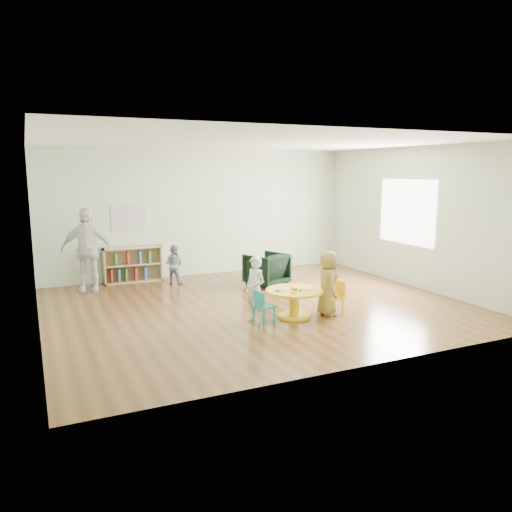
{
  "coord_description": "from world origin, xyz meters",
  "views": [
    {
      "loc": [
        -3.54,
        -7.64,
        2.34
      ],
      "look_at": [
        -0.17,
        -0.3,
        0.94
      ],
      "focal_mm": 35.0,
      "sensor_mm": 36.0,
      "label": 1
    }
  ],
  "objects_px": {
    "armchair": "(266,269)",
    "child_right": "(327,283)",
    "kid_chair_right": "(335,296)",
    "toddler": "(174,264)",
    "child_left": "(255,289)",
    "bookshelf": "(132,265)",
    "activity_table": "(294,298)",
    "adult_caretaker": "(87,250)",
    "kid_chair_left": "(262,306)"
  },
  "relations": [
    {
      "from": "kid_chair_right",
      "to": "armchair",
      "type": "height_order",
      "value": "armchair"
    },
    {
      "from": "kid_chair_right",
      "to": "toddler",
      "type": "relative_size",
      "value": 0.67
    },
    {
      "from": "kid_chair_left",
      "to": "bookshelf",
      "type": "distance_m",
      "value": 4.0
    },
    {
      "from": "child_right",
      "to": "toddler",
      "type": "xyz_separation_m",
      "value": [
        -1.67,
        3.23,
        -0.12
      ]
    },
    {
      "from": "child_right",
      "to": "toddler",
      "type": "relative_size",
      "value": 1.28
    },
    {
      "from": "child_right",
      "to": "kid_chair_left",
      "type": "bearing_deg",
      "value": 103.97
    },
    {
      "from": "armchair",
      "to": "child_left",
      "type": "bearing_deg",
      "value": 39.15
    },
    {
      "from": "armchair",
      "to": "toddler",
      "type": "xyz_separation_m",
      "value": [
        -1.69,
        0.92,
        0.08
      ]
    },
    {
      "from": "kid_chair_right",
      "to": "adult_caretaker",
      "type": "bearing_deg",
      "value": 40.85
    },
    {
      "from": "kid_chair_right",
      "to": "child_left",
      "type": "relative_size",
      "value": 0.53
    },
    {
      "from": "activity_table",
      "to": "bookshelf",
      "type": "distance_m",
      "value": 4.16
    },
    {
      "from": "bookshelf",
      "to": "toddler",
      "type": "height_order",
      "value": "toddler"
    },
    {
      "from": "activity_table",
      "to": "kid_chair_left",
      "type": "distance_m",
      "value": 0.61
    },
    {
      "from": "toddler",
      "to": "adult_caretaker",
      "type": "distance_m",
      "value": 1.75
    },
    {
      "from": "kid_chair_left",
      "to": "armchair",
      "type": "xyz_separation_m",
      "value": [
        1.18,
        2.29,
        0.06
      ]
    },
    {
      "from": "kid_chair_left",
      "to": "child_left",
      "type": "xyz_separation_m",
      "value": [
        -0.07,
        0.11,
        0.24
      ]
    },
    {
      "from": "child_left",
      "to": "adult_caretaker",
      "type": "relative_size",
      "value": 0.64
    },
    {
      "from": "kid_chair_right",
      "to": "bookshelf",
      "type": "distance_m",
      "value": 4.59
    },
    {
      "from": "activity_table",
      "to": "kid_chair_right",
      "type": "bearing_deg",
      "value": -6.8
    },
    {
      "from": "bookshelf",
      "to": "armchair",
      "type": "bearing_deg",
      "value": -31.6
    },
    {
      "from": "kid_chair_left",
      "to": "child_left",
      "type": "bearing_deg",
      "value": -165.4
    },
    {
      "from": "child_left",
      "to": "toddler",
      "type": "relative_size",
      "value": 1.26
    },
    {
      "from": "kid_chair_right",
      "to": "child_left",
      "type": "distance_m",
      "value": 1.41
    },
    {
      "from": "armchair",
      "to": "toddler",
      "type": "height_order",
      "value": "toddler"
    },
    {
      "from": "activity_table",
      "to": "toddler",
      "type": "height_order",
      "value": "toddler"
    },
    {
      "from": "toddler",
      "to": "bookshelf",
      "type": "bearing_deg",
      "value": 3.8
    },
    {
      "from": "activity_table",
      "to": "toddler",
      "type": "bearing_deg",
      "value": 109.47
    },
    {
      "from": "activity_table",
      "to": "child_left",
      "type": "height_order",
      "value": "child_left"
    },
    {
      "from": "armchair",
      "to": "child_right",
      "type": "distance_m",
      "value": 2.32
    },
    {
      "from": "armchair",
      "to": "kid_chair_right",
      "type": "bearing_deg",
      "value": 72.36
    },
    {
      "from": "kid_chair_left",
      "to": "toddler",
      "type": "relative_size",
      "value": 0.63
    },
    {
      "from": "activity_table",
      "to": "kid_chair_right",
      "type": "xyz_separation_m",
      "value": [
        0.71,
        -0.08,
        -0.02
      ]
    },
    {
      "from": "kid_chair_left",
      "to": "toddler",
      "type": "height_order",
      "value": "toddler"
    },
    {
      "from": "kid_chair_left",
      "to": "bookshelf",
      "type": "xyz_separation_m",
      "value": [
        -1.25,
        3.79,
        0.09
      ]
    },
    {
      "from": "kid_chair_right",
      "to": "toddler",
      "type": "bearing_deg",
      "value": 23.56
    },
    {
      "from": "bookshelf",
      "to": "activity_table",
      "type": "bearing_deg",
      "value": -63.4
    },
    {
      "from": "child_left",
      "to": "toddler",
      "type": "bearing_deg",
      "value": 169.04
    },
    {
      "from": "adult_caretaker",
      "to": "kid_chair_left",
      "type": "bearing_deg",
      "value": -42.39
    },
    {
      "from": "toddler",
      "to": "armchair",
      "type": "bearing_deg",
      "value": -167.31
    },
    {
      "from": "bookshelf",
      "to": "child_left",
      "type": "bearing_deg",
      "value": -72.14
    },
    {
      "from": "child_right",
      "to": "activity_table",
      "type": "bearing_deg",
      "value": 95.57
    },
    {
      "from": "kid_chair_right",
      "to": "child_left",
      "type": "height_order",
      "value": "child_left"
    },
    {
      "from": "adult_caretaker",
      "to": "child_left",
      "type": "bearing_deg",
      "value": -42.32
    },
    {
      "from": "kid_chair_right",
      "to": "child_left",
      "type": "xyz_separation_m",
      "value": [
        -1.39,
        0.12,
        0.23
      ]
    },
    {
      "from": "activity_table",
      "to": "armchair",
      "type": "relative_size",
      "value": 1.24
    },
    {
      "from": "bookshelf",
      "to": "kid_chair_right",
      "type": "bearing_deg",
      "value": -55.92
    },
    {
      "from": "child_right",
      "to": "adult_caretaker",
      "type": "height_order",
      "value": "adult_caretaker"
    },
    {
      "from": "kid_chair_left",
      "to": "toddler",
      "type": "distance_m",
      "value": 3.26
    },
    {
      "from": "kid_chair_right",
      "to": "adult_caretaker",
      "type": "distance_m",
      "value": 4.85
    },
    {
      "from": "kid_chair_left",
      "to": "adult_caretaker",
      "type": "distance_m",
      "value": 4.0
    }
  ]
}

